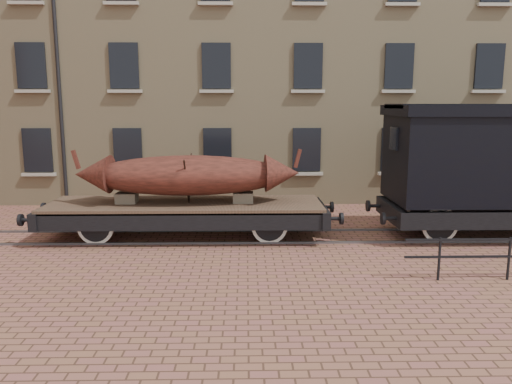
{
  "coord_description": "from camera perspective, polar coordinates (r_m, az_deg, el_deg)",
  "views": [
    {
      "loc": [
        -1.38,
        -14.59,
        3.97
      ],
      "look_at": [
        -1.08,
        0.5,
        1.3
      ],
      "focal_mm": 35.0,
      "sensor_mm": 36.0,
      "label": 1
    }
  ],
  "objects": [
    {
      "name": "ground",
      "position": [
        15.18,
        4.13,
        -5.15
      ],
      "size": [
        90.0,
        90.0,
        0.0
      ],
      "primitive_type": "plane",
      "color": "brown"
    },
    {
      "name": "flatcar_wagon",
      "position": [
        15.03,
        -8.07,
        -2.01
      ],
      "size": [
        9.14,
        2.48,
        1.38
      ],
      "color": "brown",
      "rests_on": "ground"
    },
    {
      "name": "goods_van",
      "position": [
        16.55,
        26.56,
        3.85
      ],
      "size": [
        7.68,
        2.8,
        3.97
      ],
      "color": "black",
      "rests_on": "ground"
    },
    {
      "name": "warehouse_cream",
      "position": [
        25.15,
        9.3,
        16.82
      ],
      "size": [
        40.0,
        10.19,
        14.0
      ],
      "color": "tan",
      "rests_on": "ground"
    },
    {
      "name": "iron_boat",
      "position": [
        14.83,
        -7.74,
        1.93
      ],
      "size": [
        6.71,
        1.99,
        1.6
      ],
      "color": "maroon",
      "rests_on": "flatcar_wagon"
    },
    {
      "name": "rail_track",
      "position": [
        15.17,
        4.13,
        -5.04
      ],
      "size": [
        30.0,
        1.52,
        0.06
      ],
      "color": "#59595E",
      "rests_on": "ground"
    }
  ]
}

